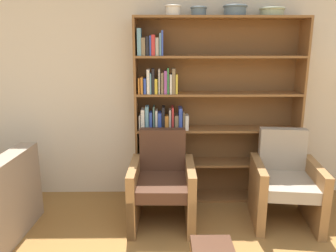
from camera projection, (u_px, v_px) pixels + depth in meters
wall_back at (193, 80)px, 3.78m from camera, size 12.00×0.06×2.75m
bookshelf at (202, 114)px, 3.70m from camera, size 1.84×0.30×2.07m
bowl_slate at (173, 10)px, 3.41m from camera, size 0.17×0.17×0.11m
bowl_olive at (199, 11)px, 3.41m from camera, size 0.18×0.18×0.09m
bowl_terracotta at (235, 10)px, 3.42m from camera, size 0.25×0.25×0.11m
bowl_cream at (272, 11)px, 3.43m from camera, size 0.27×0.27×0.08m
armchair_leather at (162, 183)px, 3.32m from camera, size 0.65×0.69×0.92m
armchair_cushioned at (285, 183)px, 3.34m from camera, size 0.72×0.75×0.92m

